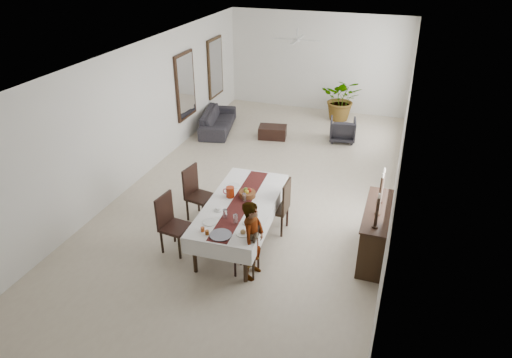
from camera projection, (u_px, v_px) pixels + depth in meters
name	position (u px, v px, depth m)	size (l,w,h in m)	color
floor	(260.00, 189.00, 10.83)	(6.00, 12.00, 0.00)	beige
ceiling	(261.00, 53.00, 9.31)	(6.00, 12.00, 0.02)	white
wall_back	(318.00, 62.00, 15.07)	(6.00, 0.02, 3.20)	silver
wall_front	(91.00, 316.00, 5.07)	(6.00, 0.02, 3.20)	silver
wall_left	(142.00, 111.00, 10.92)	(0.02, 12.00, 3.20)	silver
wall_right	(401.00, 144.00, 9.21)	(0.02, 12.00, 3.20)	silver
dining_table_top	(241.00, 205.00, 8.74)	(1.07, 2.56, 0.05)	black
table_leg_fl	(195.00, 255.00, 8.02)	(0.07, 0.07, 0.75)	black
table_leg_fr	(245.00, 264.00, 7.79)	(0.07, 0.07, 0.75)	black
table_leg_bl	(238.00, 189.00, 10.07)	(0.07, 0.07, 0.75)	black
table_leg_br	(279.00, 195.00, 9.84)	(0.07, 0.07, 0.75)	black
tablecloth_top	(241.00, 203.00, 8.72)	(1.26, 2.75, 0.01)	white
tablecloth_drape_left	(211.00, 205.00, 8.95)	(0.01, 2.75, 0.32)	silver
tablecloth_drape_right	(272.00, 215.00, 8.64)	(0.01, 2.75, 0.32)	white
tablecloth_drape_near	(216.00, 252.00, 7.64)	(1.26, 0.01, 0.32)	silver
tablecloth_drape_far	(260.00, 178.00, 9.95)	(1.26, 0.01, 0.32)	white
table_runner	(241.00, 203.00, 8.72)	(0.37, 2.66, 0.00)	#571B19
red_pitcher	(230.00, 192.00, 8.87)	(0.16, 0.16, 0.21)	maroon
pitcher_handle	(226.00, 191.00, 8.89)	(0.13, 0.13, 0.02)	maroon
wine_glass_near	(236.00, 219.00, 8.06)	(0.07, 0.07, 0.18)	white
wine_glass_mid	(225.00, 214.00, 8.21)	(0.07, 0.07, 0.18)	silver
wine_glass_far	(244.00, 198.00, 8.71)	(0.07, 0.07, 0.18)	white
teacup_right	(247.00, 222.00, 8.09)	(0.10, 0.10, 0.06)	silver
saucer_right	(247.00, 223.00, 8.10)	(0.16, 0.16, 0.01)	silver
teacup_left	(218.00, 209.00, 8.47)	(0.10, 0.10, 0.06)	white
saucer_left	(218.00, 210.00, 8.48)	(0.16, 0.16, 0.01)	silver
plate_near_right	(243.00, 233.00, 7.82)	(0.26, 0.26, 0.02)	white
bread_near_right	(243.00, 232.00, 7.81)	(0.10, 0.10, 0.10)	tan
plate_near_left	(210.00, 222.00, 8.12)	(0.26, 0.26, 0.02)	silver
plate_far_left	(234.00, 186.00, 9.30)	(0.26, 0.26, 0.02)	white
serving_tray	(221.00, 235.00, 7.77)	(0.38, 0.38, 0.02)	#46464C
jam_jar_a	(207.00, 232.00, 7.79)	(0.07, 0.07, 0.08)	brown
jam_jar_b	(203.00, 229.00, 7.87)	(0.07, 0.07, 0.08)	#974116
fruit_basket	(247.00, 194.00, 8.91)	(0.32, 0.32, 0.11)	brown
fruit_red	(249.00, 190.00, 8.88)	(0.10, 0.10, 0.10)	maroon
fruit_green	(246.00, 189.00, 8.91)	(0.09, 0.09, 0.09)	#537B25
fruit_yellow	(247.00, 192.00, 8.82)	(0.09, 0.09, 0.09)	gold
chair_right_near_seat	(247.00, 253.00, 7.98)	(0.40, 0.40, 0.05)	black
chair_right_near_leg_fl	(253.00, 271.00, 7.90)	(0.04, 0.04, 0.40)	black
chair_right_near_leg_fr	(258.00, 259.00, 8.18)	(0.04, 0.04, 0.40)	black
chair_right_near_leg_bl	(235.00, 267.00, 7.98)	(0.04, 0.04, 0.40)	black
chair_right_near_leg_br	(241.00, 256.00, 8.26)	(0.04, 0.04, 0.40)	black
chair_right_near_back	(257.00, 242.00, 7.80)	(0.40, 0.04, 0.51)	black
chair_right_far_seat	(275.00, 208.00, 9.12)	(0.48, 0.48, 0.05)	black
chair_right_far_leg_fl	(282.00, 226.00, 9.03)	(0.05, 0.05, 0.48)	black
chair_right_far_leg_fr	(287.00, 216.00, 9.36)	(0.05, 0.05, 0.48)	black
chair_right_far_leg_bl	(263.00, 223.00, 9.14)	(0.05, 0.05, 0.48)	black
chair_right_far_leg_br	(269.00, 213.00, 9.47)	(0.05, 0.05, 0.48)	black
chair_right_far_back	(286.00, 196.00, 8.90)	(0.48, 0.04, 0.61)	black
chair_left_near_seat	(176.00, 228.00, 8.52)	(0.49, 0.49, 0.06)	black
chair_left_near_leg_fl	(174.00, 231.00, 8.88)	(0.05, 0.05, 0.48)	black
chair_left_near_leg_fr	(162.00, 242.00, 8.57)	(0.05, 0.05, 0.48)	black
chair_left_near_leg_bl	(191.00, 236.00, 8.73)	(0.05, 0.05, 0.48)	black
chair_left_near_leg_br	(180.00, 248.00, 8.41)	(0.05, 0.05, 0.48)	black
chair_left_near_back	(164.00, 210.00, 8.45)	(0.49, 0.04, 0.62)	black
chair_left_far_seat	(200.00, 197.00, 9.50)	(0.49, 0.49, 0.06)	black
chair_left_far_leg_fl	(198.00, 201.00, 9.87)	(0.05, 0.05, 0.49)	black
chair_left_far_leg_fr	(187.00, 210.00, 9.56)	(0.05, 0.05, 0.49)	black
chair_left_far_leg_bl	(214.00, 206.00, 9.70)	(0.05, 0.05, 0.49)	black
chair_left_far_leg_br	(203.00, 215.00, 9.39)	(0.05, 0.05, 0.49)	black
chair_left_far_back	(190.00, 180.00, 9.43)	(0.49, 0.04, 0.62)	black
woman	(253.00, 240.00, 7.77)	(0.54, 0.36, 1.49)	gray
sideboard_body	(375.00, 233.00, 8.40)	(0.43, 1.61, 0.96)	black
sideboard_top	(378.00, 210.00, 8.16)	(0.47, 1.67, 0.03)	black
candlestick_near_base	(375.00, 226.00, 7.66)	(0.11, 0.11, 0.03)	black
candlestick_near_shaft	(377.00, 212.00, 7.52)	(0.05, 0.05, 0.54)	black
candlestick_near_candle	(379.00, 196.00, 7.38)	(0.04, 0.04, 0.09)	silver
candlestick_mid_base	(377.00, 213.00, 8.02)	(0.11, 0.11, 0.03)	black
candlestick_mid_shaft	(380.00, 196.00, 7.84)	(0.05, 0.05, 0.70)	black
candlestick_mid_candle	(383.00, 176.00, 7.66)	(0.04, 0.04, 0.09)	white
candlestick_far_base	(380.00, 202.00, 8.37)	(0.11, 0.11, 0.03)	black
candlestick_far_shaft	(382.00, 187.00, 8.23)	(0.05, 0.05, 0.59)	black
candlestick_far_candle	(385.00, 170.00, 8.07)	(0.04, 0.04, 0.09)	beige
sofa	(218.00, 120.00, 13.98)	(2.07, 0.81, 0.61)	#2A272C
armchair	(343.00, 130.00, 13.22)	(0.72, 0.74, 0.67)	#272429
coffee_table	(273.00, 132.00, 13.48)	(0.80, 0.53, 0.36)	black
potted_plant	(342.00, 99.00, 14.57)	(1.25, 1.08, 1.39)	#325723
mirror_frame_near	(185.00, 86.00, 12.74)	(0.06, 1.05, 1.85)	black
mirror_glass_near	(186.00, 86.00, 12.74)	(0.01, 0.90, 1.70)	silver
mirror_frame_far	(215.00, 68.00, 14.49)	(0.06, 1.05, 1.85)	black
mirror_glass_far	(216.00, 68.00, 14.48)	(0.01, 0.90, 1.70)	silver
fan_rod	(297.00, 32.00, 11.86)	(0.04, 0.04, 0.20)	beige
fan_hub	(297.00, 40.00, 11.95)	(0.16, 0.16, 0.08)	silver
fan_blade_n	(300.00, 37.00, 12.24)	(0.10, 0.55, 0.01)	silver
fan_blade_s	(294.00, 42.00, 11.66)	(0.10, 0.55, 0.01)	silver
fan_blade_e	(310.00, 41.00, 11.85)	(0.55, 0.10, 0.01)	silver
fan_blade_w	(284.00, 39.00, 12.05)	(0.55, 0.10, 0.01)	silver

